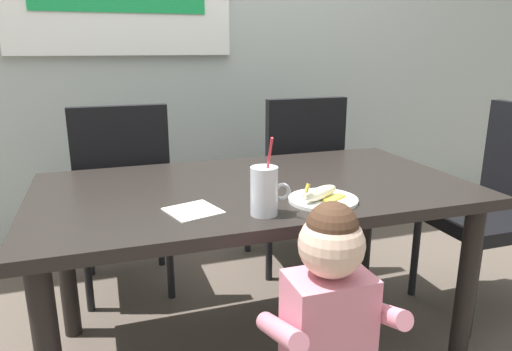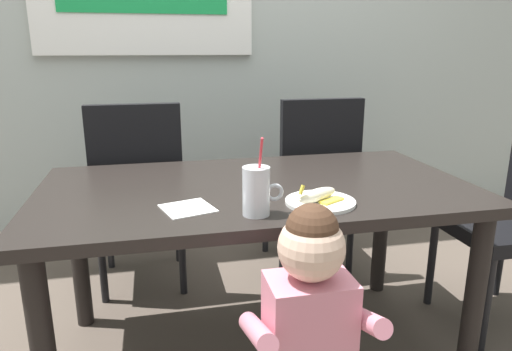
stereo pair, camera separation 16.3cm
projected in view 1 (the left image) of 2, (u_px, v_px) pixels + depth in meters
name	position (u px, v px, depth m)	size (l,w,h in m)	color
ground_plane	(255.00, 348.00, 1.92)	(24.00, 24.00, 0.00)	brown
back_wall	(186.00, 2.00, 2.66)	(6.40, 0.17, 2.90)	#ADB7B2
dining_table	(254.00, 207.00, 1.75)	(1.59, 0.86, 0.71)	black
dining_chair_left	(123.00, 191.00, 2.21)	(0.44, 0.45, 0.96)	black
dining_chair_right	(296.00, 174.00, 2.50)	(0.44, 0.45, 0.96)	black
dining_chair_far	(499.00, 198.00, 2.11)	(0.44, 0.44, 0.96)	black
toddler_standing	(328.00, 315.00, 1.21)	(0.33, 0.24, 0.84)	#3F4760
milk_cup	(265.00, 194.00, 1.40)	(0.13, 0.09, 0.25)	silver
snack_plate	(323.00, 200.00, 1.54)	(0.23, 0.23, 0.01)	white
peeled_banana	(321.00, 193.00, 1.52)	(0.18, 0.14, 0.07)	#F4EAC6
paper_napkin	(193.00, 211.00, 1.45)	(0.15, 0.15, 0.00)	white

